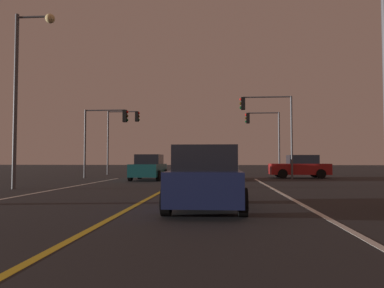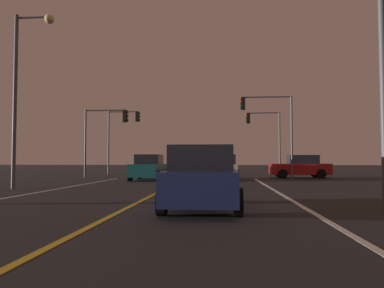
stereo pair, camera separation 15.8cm
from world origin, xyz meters
name	(u,v)px [view 1 (the left image)]	position (x,y,z in m)	size (l,w,h in m)	color
lane_edge_right	(322,215)	(4.91, 10.71, 0.00)	(0.16, 33.42, 0.01)	silver
lane_center_divider	(121,213)	(0.00, 10.71, 0.00)	(0.16, 33.42, 0.01)	gold
car_ahead_far	(223,168)	(2.68, 26.35, 0.82)	(2.02, 4.30, 1.70)	black
car_oncoming	(149,168)	(-2.29, 25.70, 0.82)	(2.02, 4.30, 1.70)	black
car_lead_same_lane	(206,179)	(2.10, 11.63, 0.82)	(2.02, 4.30, 1.70)	black
car_crossing_side	(300,167)	(8.38, 29.24, 0.82)	(4.30, 2.02, 1.70)	black
traffic_light_near_right	(267,117)	(5.84, 27.92, 4.39)	(3.75, 0.36, 5.91)	#4C4C51
traffic_light_near_left	(106,127)	(-5.94, 27.92, 3.80)	(3.34, 0.36, 5.08)	#4C4C51
traffic_light_far_right	(263,129)	(6.17, 33.42, 4.06)	(2.99, 0.36, 5.47)	#4C4C51
traffic_light_far_left	(123,128)	(-6.21, 33.42, 4.22)	(2.95, 0.36, 5.71)	#4C4C51
street_lamp_right_near	(361,37)	(6.33, 11.86, 4.69)	(2.59, 0.44, 7.24)	#4C4C51
street_lamp_left_mid	(24,78)	(-6.57, 17.72, 5.14)	(1.90, 0.44, 8.15)	#4C4C51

